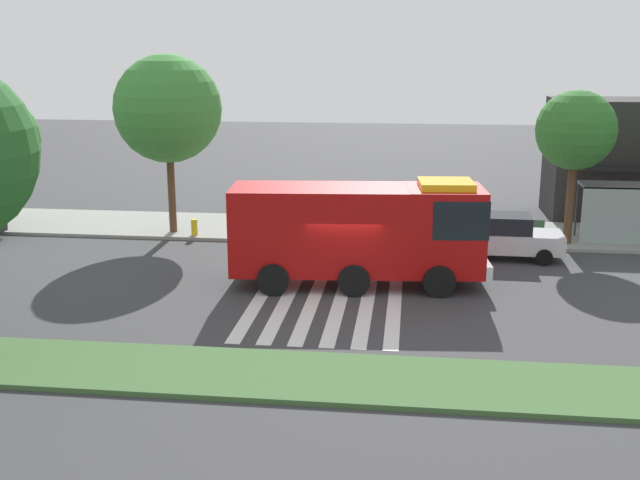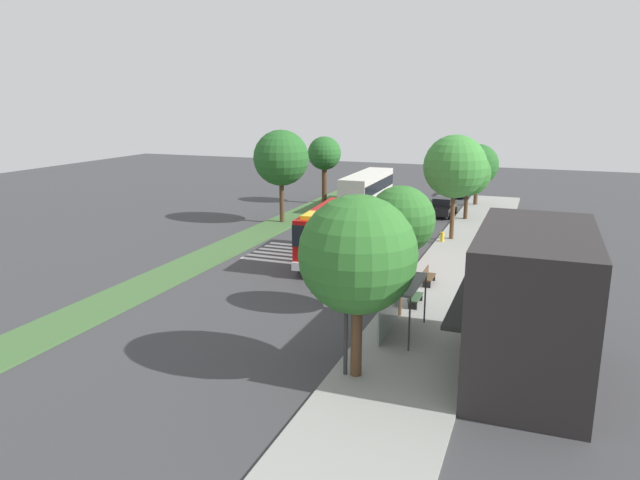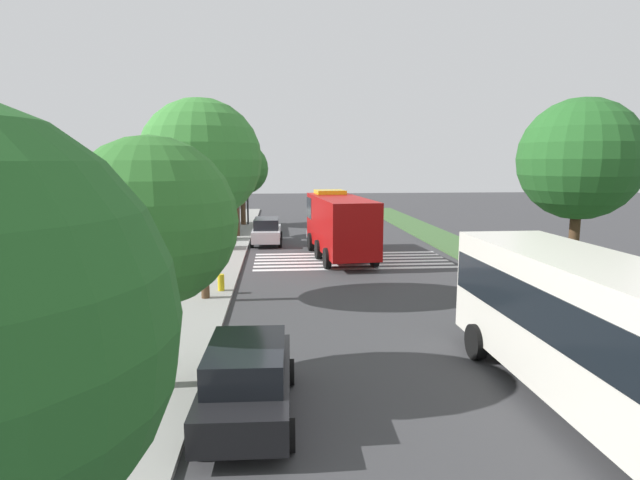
{
  "view_description": "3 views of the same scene",
  "coord_description": "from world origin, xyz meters",
  "px_view_note": "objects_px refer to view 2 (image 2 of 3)",
  "views": [
    {
      "loc": [
        2.18,
        -25.33,
        8.2
      ],
      "look_at": [
        -0.91,
        0.14,
        1.71
      ],
      "focal_mm": 42.92,
      "sensor_mm": 36.0,
      "label": 1
    },
    {
      "loc": [
        35.4,
        13.14,
        10.49
      ],
      "look_at": [
        1.46,
        0.15,
        1.66
      ],
      "focal_mm": 32.76,
      "sensor_mm": 36.0,
      "label": 2
    },
    {
      "loc": [
        -28.5,
        4.17,
        5.56
      ],
      "look_at": [
        -0.46,
        1.78,
        1.19
      ],
      "focal_mm": 28.59,
      "sensor_mm": 36.0,
      "label": 3
    }
  ],
  "objects_px": {
    "bus_stop_shelter": "(396,296)",
    "median_tree_west": "(281,158)",
    "parked_car_mid": "(443,206)",
    "sidewalk_tree_center": "(455,167)",
    "median_tree_far_west": "(324,154)",
    "parked_car_east": "(372,278)",
    "bench_west_of_shelter": "(428,276)",
    "sidewalk_tree_west": "(468,173)",
    "sidewalk_tree_far_west": "(478,165)",
    "sidewalk_tree_east": "(401,221)",
    "fire_hydrant": "(442,237)",
    "parked_car_west": "(461,189)",
    "sidewalk_tree_far_east": "(358,255)",
    "fire_truck": "(331,232)",
    "transit_bus": "(367,188)",
    "street_lamp": "(346,282)",
    "bench_near_shelter": "(414,296)"
  },
  "relations": [
    {
      "from": "bus_stop_shelter",
      "to": "median_tree_west",
      "type": "xyz_separation_m",
      "value": [
        -20.59,
        -15.05,
        3.73
      ]
    },
    {
      "from": "parked_car_mid",
      "to": "sidewalk_tree_center",
      "type": "bearing_deg",
      "value": 14.64
    },
    {
      "from": "sidewalk_tree_center",
      "to": "median_tree_far_west",
      "type": "xyz_separation_m",
      "value": [
        -11.51,
        -14.61,
        -0.54
      ]
    },
    {
      "from": "sidewalk_tree_center",
      "to": "median_tree_west",
      "type": "height_order",
      "value": "median_tree_west"
    },
    {
      "from": "parked_car_east",
      "to": "bus_stop_shelter",
      "type": "relative_size",
      "value": 1.36
    },
    {
      "from": "bench_west_of_shelter",
      "to": "median_tree_west",
      "type": "bearing_deg",
      "value": -130.54
    },
    {
      "from": "median_tree_far_west",
      "to": "bench_west_of_shelter",
      "type": "bearing_deg",
      "value": 32.9
    },
    {
      "from": "sidewalk_tree_west",
      "to": "median_tree_west",
      "type": "height_order",
      "value": "median_tree_west"
    },
    {
      "from": "bus_stop_shelter",
      "to": "sidewalk_tree_far_west",
      "type": "distance_m",
      "value": 35.35
    },
    {
      "from": "sidewalk_tree_center",
      "to": "sidewalk_tree_west",
      "type": "bearing_deg",
      "value": 180.0
    },
    {
      "from": "bus_stop_shelter",
      "to": "bench_west_of_shelter",
      "type": "relative_size",
      "value": 2.19
    },
    {
      "from": "sidewalk_tree_east",
      "to": "median_tree_west",
      "type": "xyz_separation_m",
      "value": [
        -18.3,
        -14.61,
        0.74
      ]
    },
    {
      "from": "median_tree_west",
      "to": "median_tree_far_west",
      "type": "bearing_deg",
      "value": 180.0
    },
    {
      "from": "bench_west_of_shelter",
      "to": "fire_hydrant",
      "type": "relative_size",
      "value": 2.29
    },
    {
      "from": "parked_car_west",
      "to": "sidewalk_tree_far_east",
      "type": "bearing_deg",
      "value": 2.4
    },
    {
      "from": "fire_truck",
      "to": "bus_stop_shelter",
      "type": "bearing_deg",
      "value": 28.63
    },
    {
      "from": "parked_car_west",
      "to": "median_tree_west",
      "type": "xyz_separation_m",
      "value": [
        20.04,
        -12.41,
        4.75
      ]
    },
    {
      "from": "parked_car_west",
      "to": "median_tree_far_west",
      "type": "xyz_separation_m",
      "value": [
        9.64,
        -12.41,
        4.2
      ]
    },
    {
      "from": "transit_bus",
      "to": "median_tree_far_west",
      "type": "xyz_separation_m",
      "value": [
        -1.03,
        -4.83,
        3.02
      ]
    },
    {
      "from": "street_lamp",
      "to": "parked_car_mid",
      "type": "bearing_deg",
      "value": -176.94
    },
    {
      "from": "sidewalk_tree_west",
      "to": "sidewalk_tree_far_east",
      "type": "xyz_separation_m",
      "value": [
        32.13,
        0.0,
        0.76
      ]
    },
    {
      "from": "sidewalk_tree_far_west",
      "to": "street_lamp",
      "type": "bearing_deg",
      "value": -0.57
    },
    {
      "from": "median_tree_far_west",
      "to": "fire_hydrant",
      "type": "height_order",
      "value": "median_tree_far_west"
    },
    {
      "from": "parked_car_mid",
      "to": "median_tree_far_west",
      "type": "distance_m",
      "value": 13.25
    },
    {
      "from": "sidewalk_tree_west",
      "to": "fire_hydrant",
      "type": "xyz_separation_m",
      "value": [
        9.22,
        -0.5,
        -3.66
      ]
    },
    {
      "from": "median_tree_far_west",
      "to": "median_tree_west",
      "type": "distance_m",
      "value": 10.41
    },
    {
      "from": "fire_truck",
      "to": "median_tree_far_west",
      "type": "relative_size",
      "value": 1.36
    },
    {
      "from": "bench_near_shelter",
      "to": "bench_west_of_shelter",
      "type": "xyz_separation_m",
      "value": [
        -3.71,
        0.0,
        0.0
      ]
    },
    {
      "from": "bench_near_shelter",
      "to": "fire_hydrant",
      "type": "xyz_separation_m",
      "value": [
        -14.35,
        -0.94,
        -0.1
      ]
    },
    {
      "from": "transit_bus",
      "to": "sidewalk_tree_east",
      "type": "bearing_deg",
      "value": -161.18
    },
    {
      "from": "bus_stop_shelter",
      "to": "street_lamp",
      "type": "bearing_deg",
      "value": -10.18
    },
    {
      "from": "parked_car_west",
      "to": "street_lamp",
      "type": "bearing_deg",
      "value": 1.89
    },
    {
      "from": "fire_truck",
      "to": "bus_stop_shelter",
      "type": "xyz_separation_m",
      "value": [
        10.41,
        6.9,
        -0.17
      ]
    },
    {
      "from": "fire_truck",
      "to": "median_tree_far_west",
      "type": "height_order",
      "value": "median_tree_far_west"
    },
    {
      "from": "parked_car_west",
      "to": "sidewalk_tree_west",
      "type": "distance_m",
      "value": 13.64
    },
    {
      "from": "sidewalk_tree_west",
      "to": "sidewalk_tree_east",
      "type": "xyz_separation_m",
      "value": [
        25.28,
        -0.0,
        0.71
      ]
    },
    {
      "from": "median_tree_west",
      "to": "fire_truck",
      "type": "bearing_deg",
      "value": 38.68
    },
    {
      "from": "street_lamp",
      "to": "bus_stop_shelter",
      "type": "bearing_deg",
      "value": 169.82
    },
    {
      "from": "fire_truck",
      "to": "bench_west_of_shelter",
      "type": "bearing_deg",
      "value": 63.73
    },
    {
      "from": "sidewalk_tree_west",
      "to": "bench_near_shelter",
      "type": "bearing_deg",
      "value": 1.07
    },
    {
      "from": "sidewalk_tree_east",
      "to": "sidewalk_tree_west",
      "type": "bearing_deg",
      "value": 180.0
    },
    {
      "from": "fire_truck",
      "to": "transit_bus",
      "type": "distance_m",
      "value": 19.82
    },
    {
      "from": "parked_car_mid",
      "to": "median_tree_far_west",
      "type": "bearing_deg",
      "value": -97.55
    },
    {
      "from": "parked_car_east",
      "to": "bus_stop_shelter",
      "type": "height_order",
      "value": "bus_stop_shelter"
    },
    {
      "from": "fire_truck",
      "to": "sidewalk_tree_west",
      "type": "distance_m",
      "value": 18.45
    },
    {
      "from": "fire_truck",
      "to": "bench_near_shelter",
      "type": "relative_size",
      "value": 5.69
    },
    {
      "from": "bench_west_of_shelter",
      "to": "street_lamp",
      "type": "relative_size",
      "value": 0.25
    },
    {
      "from": "sidewalk_tree_east",
      "to": "median_tree_west",
      "type": "bearing_deg",
      "value": -141.4
    },
    {
      "from": "fire_truck",
      "to": "sidewalk_tree_far_west",
      "type": "relative_size",
      "value": 1.51
    },
    {
      "from": "sidewalk_tree_east",
      "to": "fire_hydrant",
      "type": "height_order",
      "value": "sidewalk_tree_east"
    }
  ]
}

